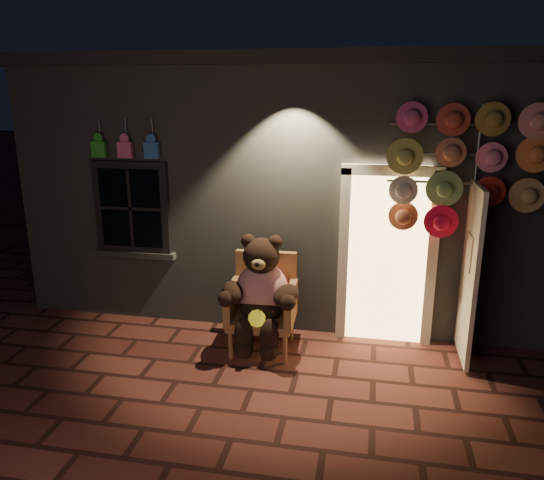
# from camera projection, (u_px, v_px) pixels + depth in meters

# --- Properties ---
(ground) EXTENTS (60.00, 60.00, 0.00)m
(ground) POSITION_uv_depth(u_px,v_px,m) (251.00, 389.00, 5.55)
(ground) COLOR brown
(ground) RESTS_ON ground
(shop_building) EXTENTS (7.30, 5.95, 3.51)m
(shop_building) POSITION_uv_depth(u_px,v_px,m) (304.00, 169.00, 8.83)
(shop_building) COLOR slate
(shop_building) RESTS_ON ground
(wicker_armchair) EXTENTS (0.81, 0.73, 1.14)m
(wicker_armchair) POSITION_uv_depth(u_px,v_px,m) (263.00, 302.00, 6.35)
(wicker_armchair) COLOR #9B6A3C
(wicker_armchair) RESTS_ON ground
(teddy_bear) EXTENTS (1.00, 0.78, 1.37)m
(teddy_bear) POSITION_uv_depth(u_px,v_px,m) (261.00, 293.00, 6.16)
(teddy_bear) COLOR #AE121B
(teddy_bear) RESTS_ON ground
(hat_rack) EXTENTS (1.67, 0.22, 2.90)m
(hat_rack) POSITION_uv_depth(u_px,v_px,m) (462.00, 166.00, 5.76)
(hat_rack) COLOR #59595E
(hat_rack) RESTS_ON ground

